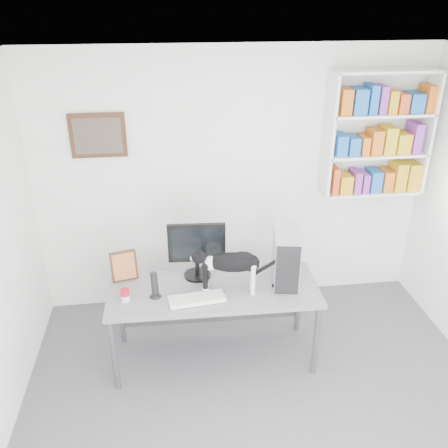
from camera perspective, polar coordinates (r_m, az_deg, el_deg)
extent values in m
cube|color=#55555A|center=(4.03, 5.64, -24.33)|extent=(4.00, 4.00, 0.01)
cube|color=white|center=(2.61, 8.30, 16.86)|extent=(4.00, 4.00, 0.01)
cube|color=white|center=(4.86, 1.25, 4.95)|extent=(4.00, 0.01, 2.70)
cube|color=white|center=(4.97, 18.02, 10.22)|extent=(1.03, 0.28, 1.24)
cube|color=#472616|center=(4.66, -14.92, 10.25)|extent=(0.52, 0.04, 0.42)
cube|color=gray|center=(4.42, -1.20, -11.87)|extent=(1.86, 0.75, 0.77)
cube|color=black|center=(4.23, -3.29, -3.15)|extent=(0.52, 0.27, 0.54)
cube|color=white|center=(4.04, -3.30, -8.97)|extent=(0.49, 0.24, 0.04)
cube|color=silver|center=(4.23, 7.42, -3.89)|extent=(0.29, 0.50, 0.47)
cylinder|color=black|center=(4.06, -8.36, -7.23)|extent=(0.13, 0.13, 0.24)
cube|color=#472616|center=(4.34, -11.95, -4.89)|extent=(0.25, 0.14, 0.29)
cylinder|color=red|center=(4.10, -11.82, -8.38)|extent=(0.09, 0.09, 0.11)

